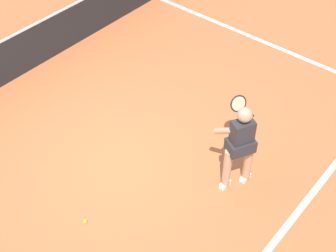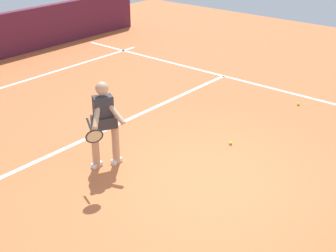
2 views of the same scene
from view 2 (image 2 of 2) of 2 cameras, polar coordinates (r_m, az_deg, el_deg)
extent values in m
plane|color=#C66638|center=(7.84, 5.49, -6.61)|extent=(23.53, 23.53, 0.00)
cube|color=white|center=(9.46, -8.43, -0.82)|extent=(8.97, 0.10, 0.01)
cube|color=white|center=(11.47, 18.42, 2.90)|extent=(0.10, 16.10, 0.01)
cylinder|color=tan|center=(8.17, -6.42, -2.12)|extent=(0.13, 0.13, 0.78)
cylinder|color=tan|center=(8.09, -8.87, -2.55)|extent=(0.13, 0.13, 0.78)
cube|color=white|center=(8.33, -6.31, -4.25)|extent=(0.20, 0.10, 0.08)
cube|color=white|center=(8.26, -8.71, -4.70)|extent=(0.20, 0.10, 0.08)
cube|color=#2D2D33|center=(7.85, -7.91, 1.87)|extent=(0.38, 0.33, 0.52)
cube|color=#2D2D33|center=(7.93, -7.83, 0.55)|extent=(0.48, 0.43, 0.20)
sphere|color=tan|center=(7.70, -8.09, 4.60)|extent=(0.22, 0.22, 0.22)
cylinder|color=tan|center=(7.74, -6.56, 1.77)|extent=(0.11, 0.48, 0.37)
cylinder|color=tan|center=(7.68, -8.71, 1.42)|extent=(0.44, 0.36, 0.37)
cylinder|color=black|center=(7.42, -9.59, 0.13)|extent=(0.17, 0.28, 0.14)
torus|color=black|center=(7.18, -9.00, -1.25)|extent=(0.31, 0.24, 0.28)
cylinder|color=beige|center=(7.18, -9.00, -1.25)|extent=(0.25, 0.19, 0.23)
sphere|color=#D1E533|center=(11.06, 15.66, 2.60)|extent=(0.07, 0.07, 0.07)
sphere|color=#D1E533|center=(8.98, 7.66, -2.07)|extent=(0.07, 0.07, 0.07)
camera|label=1|loc=(12.21, -0.12, 33.67)|focal=51.74mm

